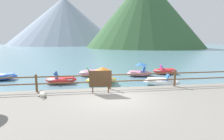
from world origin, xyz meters
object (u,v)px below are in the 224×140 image
(sign_board, at_px, (100,79))
(pedal_boat_5, at_px, (61,79))
(pedal_boat_1, at_px, (101,78))
(pedal_boat_6, at_px, (165,71))
(pedal_boat_2, at_px, (0,76))
(dog_resting, at_px, (42,94))
(pedal_boat_4, at_px, (161,82))
(pedal_boat_0, at_px, (140,72))
(pedal_boat_3, at_px, (92,72))

(sign_board, relative_size, pedal_boat_5, 0.52)
(pedal_boat_1, height_order, pedal_boat_6, pedal_boat_1)
(pedal_boat_2, distance_m, pedal_boat_6, 14.23)
(pedal_boat_2, bearing_deg, sign_board, -38.15)
(dog_resting, distance_m, pedal_boat_2, 7.62)
(dog_resting, bearing_deg, pedal_boat_4, 18.86)
(sign_board, height_order, pedal_boat_6, sign_board)
(dog_resting, distance_m, pedal_boat_4, 7.79)
(pedal_boat_0, xyz_separation_m, pedal_boat_1, (-3.63, -2.07, 0.00))
(pedal_boat_0, xyz_separation_m, pedal_boat_2, (-11.53, 0.04, -0.09))
(pedal_boat_2, distance_m, pedal_boat_4, 12.49)
(pedal_boat_2, distance_m, pedal_boat_3, 7.32)
(pedal_boat_5, xyz_separation_m, pedal_boat_6, (9.27, 2.33, 0.01))
(pedal_boat_4, height_order, pedal_boat_6, pedal_boat_4)
(pedal_boat_0, bearing_deg, pedal_boat_6, 14.20)
(pedal_boat_3, height_order, pedal_boat_5, pedal_boat_3)
(pedal_boat_5, distance_m, pedal_boat_6, 9.56)
(pedal_boat_0, distance_m, pedal_boat_4, 3.53)
(pedal_boat_1, xyz_separation_m, pedal_boat_3, (-0.62, 2.92, -0.10))
(dog_resting, xyz_separation_m, pedal_boat_6, (9.61, 6.70, -0.24))
(pedal_boat_2, height_order, pedal_boat_6, pedal_boat_2)
(dog_resting, relative_size, pedal_boat_0, 0.43)
(sign_board, relative_size, pedal_boat_2, 0.45)
(pedal_boat_4, bearing_deg, pedal_boat_0, 97.22)
(pedal_boat_2, bearing_deg, pedal_boat_3, 6.35)
(pedal_boat_1, height_order, pedal_boat_2, pedal_boat_1)
(dog_resting, bearing_deg, pedal_boat_6, 34.89)
(pedal_boat_0, bearing_deg, dog_resting, -138.98)
(pedal_boat_0, xyz_separation_m, pedal_boat_3, (-4.25, 0.85, -0.10))
(dog_resting, height_order, pedal_boat_4, pedal_boat_4)
(pedal_boat_2, relative_size, pedal_boat_5, 1.15)
(dog_resting, relative_size, pedal_boat_5, 0.46)
(dog_resting, relative_size, pedal_boat_6, 0.42)
(dog_resting, bearing_deg, pedal_boat_1, 50.22)
(dog_resting, bearing_deg, pedal_boat_2, 127.24)
(dog_resting, xyz_separation_m, pedal_boat_4, (7.36, 2.52, -0.22))
(pedal_boat_0, distance_m, pedal_boat_3, 4.33)
(dog_resting, distance_m, pedal_boat_3, 7.38)
(sign_board, bearing_deg, pedal_boat_6, 44.36)
(sign_board, height_order, dog_resting, sign_board)
(pedal_boat_1, relative_size, pedal_boat_6, 0.92)
(dog_resting, height_order, pedal_boat_2, pedal_boat_2)
(sign_board, height_order, pedal_boat_4, sign_board)
(pedal_boat_3, relative_size, pedal_boat_4, 0.85)
(pedal_boat_5, bearing_deg, sign_board, -58.60)
(sign_board, xyz_separation_m, pedal_boat_0, (4.01, 5.87, -0.74))
(sign_board, bearing_deg, dog_resting, -176.97)
(sign_board, height_order, pedal_boat_1, sign_board)
(sign_board, height_order, pedal_boat_5, sign_board)
(dog_resting, xyz_separation_m, pedal_boat_2, (-4.61, 6.06, -0.22))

